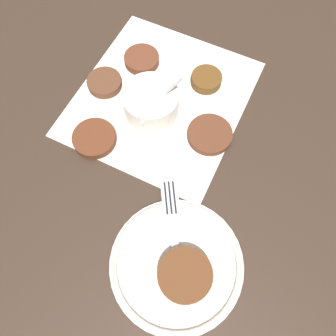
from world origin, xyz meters
name	(u,v)px	position (x,y,z in m)	size (l,w,h in m)	color
ground_plane	(154,87)	(0.00, 0.00, 0.00)	(4.00, 4.00, 0.00)	#38281E
napkin	(161,98)	(0.02, 0.02, 0.00)	(0.40, 0.38, 0.00)	white
sauce_bowl	(151,104)	(0.06, 0.01, 0.03)	(0.12, 0.11, 0.09)	silver
fritter_0	(142,59)	(-0.05, -0.04, 0.01)	(0.07, 0.07, 0.02)	brown
fritter_1	(206,79)	(-0.03, 0.10, 0.01)	(0.06, 0.06, 0.02)	brown
fritter_2	(210,134)	(0.09, 0.13, 0.01)	(0.08, 0.08, 0.01)	brown
fritter_3	(105,83)	(0.02, -0.10, 0.01)	(0.07, 0.07, 0.02)	brown
fritter_4	(94,138)	(0.15, -0.07, 0.01)	(0.08, 0.08, 0.02)	brown
serving_plate	(177,264)	(0.33, 0.13, 0.01)	(0.21, 0.21, 0.02)	silver
fritter_on_plate	(185,275)	(0.34, 0.14, 0.02)	(0.08, 0.08, 0.02)	brown
fork	(172,219)	(0.26, 0.10, 0.02)	(0.19, 0.08, 0.00)	silver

